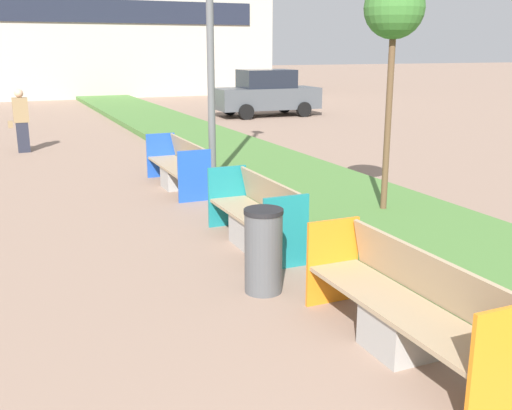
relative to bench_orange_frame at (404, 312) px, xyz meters
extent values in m
cube|color=#4C7A38|center=(2.26, 7.79, -0.29)|extent=(2.80, 120.00, 0.18)
cube|color=#B2AD9E|center=(3.06, 33.79, 3.80)|extent=(18.93, 8.07, 8.36)
cube|color=#1E2333|center=(3.06, 29.71, 4.22)|extent=(15.90, 0.08, 1.20)
cube|color=#9E9B96|center=(-0.04, 0.00, -0.17)|extent=(0.52, 0.60, 0.42)
cube|color=tan|center=(-0.04, 0.00, 0.06)|extent=(0.58, 2.37, 0.05)
cube|color=tan|center=(0.23, 0.00, 0.32)|extent=(0.14, 2.27, 0.48)
cube|color=orange|center=(-0.04, -1.20, 0.09)|extent=(0.62, 0.04, 0.94)
cube|color=orange|center=(-0.04, 1.20, 0.09)|extent=(0.62, 0.04, 0.94)
cube|color=#9E9B96|center=(-0.04, 3.37, -0.17)|extent=(0.52, 0.60, 0.42)
cube|color=tan|center=(-0.04, 3.37, 0.06)|extent=(0.58, 2.02, 0.05)
cube|color=tan|center=(0.23, 3.37, 0.32)|extent=(0.14, 1.94, 0.48)
cube|color=#197A7F|center=(-0.04, 2.34, 0.09)|extent=(0.62, 0.04, 0.94)
cube|color=#197A7F|center=(-0.04, 4.41, 0.09)|extent=(0.62, 0.04, 0.94)
cube|color=#9E9B96|center=(-0.04, 7.23, -0.17)|extent=(0.52, 0.60, 0.42)
cube|color=tan|center=(-0.04, 7.23, 0.06)|extent=(0.58, 2.32, 0.05)
cube|color=tan|center=(0.23, 7.23, 0.32)|extent=(0.14, 2.22, 0.48)
cube|color=blue|center=(-0.04, 6.06, 0.09)|extent=(0.62, 0.04, 0.94)
cube|color=blue|center=(-0.04, 8.41, 0.09)|extent=(0.62, 0.04, 0.94)
cylinder|color=#4C4F51|center=(-0.60, 1.77, 0.08)|extent=(0.43, 0.43, 0.93)
cylinder|color=black|center=(-0.60, 1.77, 0.57)|extent=(0.44, 0.44, 0.05)
cylinder|color=#56595B|center=(0.61, 6.93, 2.94)|extent=(0.14, 0.14, 6.64)
cylinder|color=brown|center=(2.41, 3.74, 1.14)|extent=(0.10, 0.10, 3.03)
sphere|color=#38702D|center=(2.41, 3.74, 2.90)|extent=(0.91, 0.91, 0.91)
cube|color=#232633|center=(-2.60, 12.96, 0.02)|extent=(0.30, 0.22, 0.80)
cube|color=olive|center=(-2.60, 12.96, 0.74)|extent=(0.38, 0.24, 0.65)
sphere|color=tan|center=(-2.60, 12.96, 1.18)|extent=(0.22, 0.22, 0.22)
cube|color=olive|center=(-2.88, 12.96, 0.38)|extent=(0.12, 0.20, 0.18)
cube|color=#474C51|center=(6.98, 18.41, 0.34)|extent=(4.24, 1.87, 0.84)
cube|color=black|center=(6.98, 18.41, 1.12)|extent=(2.14, 1.60, 0.72)
cylinder|color=black|center=(8.24, 17.51, -0.08)|extent=(0.60, 0.20, 0.60)
cylinder|color=black|center=(8.24, 19.31, -0.08)|extent=(0.60, 0.20, 0.60)
cylinder|color=black|center=(5.72, 17.51, -0.08)|extent=(0.60, 0.20, 0.60)
cylinder|color=black|center=(5.72, 19.31, -0.08)|extent=(0.60, 0.20, 0.60)
camera|label=1|loc=(-3.22, -4.05, 2.32)|focal=42.00mm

